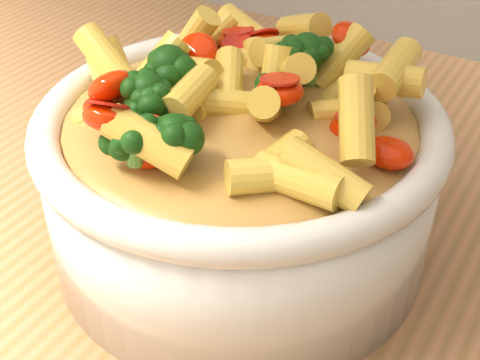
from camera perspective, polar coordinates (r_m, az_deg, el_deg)
The scene contains 2 objects.
serving_bowl at distance 0.44m, azimuth 0.00°, elevation 0.15°, with size 0.26×0.26×0.11m.
pasta_salad at distance 0.40m, azimuth 0.00°, elevation 8.19°, with size 0.20×0.20×0.05m.
Camera 1 is at (0.11, -0.28, 1.21)m, focal length 50.00 mm.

